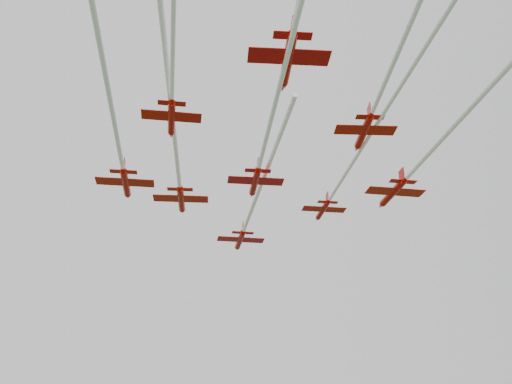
{
  "coord_description": "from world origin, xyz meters",
  "views": [
    {
      "loc": [
        -1.58,
        -92.08,
        9.84
      ],
      "look_at": [
        -0.81,
        -4.01,
        49.92
      ],
      "focal_mm": 40.0,
      "sensor_mm": 36.0,
      "label": 1
    }
  ],
  "objects_px": {
    "jet_row2_right": "(354,160)",
    "jet_row3_right": "(434,148)",
    "jet_lead": "(250,214)",
    "jet_row3_mid": "(266,141)",
    "jet_row4_left": "(172,77)",
    "jet_row4_right": "(384,85)",
    "jet_row3_left": "(119,145)",
    "jet_row2_left": "(178,166)"
  },
  "relations": [
    {
      "from": "jet_row3_right",
      "to": "jet_row4_right",
      "type": "relative_size",
      "value": 1.28
    },
    {
      "from": "jet_row2_right",
      "to": "jet_row3_right",
      "type": "distance_m",
      "value": 11.88
    },
    {
      "from": "jet_row4_left",
      "to": "jet_row4_right",
      "type": "bearing_deg",
      "value": -6.64
    },
    {
      "from": "jet_lead",
      "to": "jet_row4_left",
      "type": "distance_m",
      "value": 43.13
    },
    {
      "from": "jet_row3_left",
      "to": "jet_lead",
      "type": "bearing_deg",
      "value": 51.76
    },
    {
      "from": "jet_lead",
      "to": "jet_row2_right",
      "type": "bearing_deg",
      "value": -62.82
    },
    {
      "from": "jet_lead",
      "to": "jet_row2_left",
      "type": "distance_m",
      "value": 21.04
    },
    {
      "from": "jet_row3_mid",
      "to": "jet_lead",
      "type": "bearing_deg",
      "value": 88.34
    },
    {
      "from": "jet_lead",
      "to": "jet_row3_left",
      "type": "distance_m",
      "value": 34.69
    },
    {
      "from": "jet_row3_left",
      "to": "jet_row3_right",
      "type": "distance_m",
      "value": 43.93
    },
    {
      "from": "jet_row3_mid",
      "to": "jet_row4_left",
      "type": "xyz_separation_m",
      "value": [
        -11.42,
        -12.45,
        1.54
      ]
    },
    {
      "from": "jet_lead",
      "to": "jet_row2_left",
      "type": "relative_size",
      "value": 1.03
    },
    {
      "from": "jet_row3_right",
      "to": "jet_row3_left",
      "type": "bearing_deg",
      "value": 173.03
    },
    {
      "from": "jet_lead",
      "to": "jet_row4_left",
      "type": "relative_size",
      "value": 1.41
    },
    {
      "from": "jet_lead",
      "to": "jet_row3_mid",
      "type": "relative_size",
      "value": 1.09
    },
    {
      "from": "jet_row2_left",
      "to": "jet_row4_left",
      "type": "height_order",
      "value": "jet_row2_left"
    },
    {
      "from": "jet_row4_left",
      "to": "jet_row3_left",
      "type": "bearing_deg",
      "value": 117.29
    },
    {
      "from": "jet_lead",
      "to": "jet_row4_right",
      "type": "bearing_deg",
      "value": -77.1
    },
    {
      "from": "jet_row2_right",
      "to": "jet_row3_left",
      "type": "distance_m",
      "value": 34.66
    },
    {
      "from": "jet_row2_right",
      "to": "jet_row4_left",
      "type": "xyz_separation_m",
      "value": [
        -25.01,
        -19.94,
        0.52
      ]
    },
    {
      "from": "jet_row3_left",
      "to": "jet_row4_right",
      "type": "distance_m",
      "value": 36.26
    },
    {
      "from": "jet_row4_right",
      "to": "jet_row3_mid",
      "type": "bearing_deg",
      "value": 137.16
    },
    {
      "from": "jet_row2_left",
      "to": "jet_row4_right",
      "type": "height_order",
      "value": "jet_row2_left"
    },
    {
      "from": "jet_row4_right",
      "to": "jet_row4_left",
      "type": "bearing_deg",
      "value": 178.94
    },
    {
      "from": "jet_row3_right",
      "to": "jet_row4_left",
      "type": "relative_size",
      "value": 1.46
    },
    {
      "from": "jet_row2_left",
      "to": "jet_row3_right",
      "type": "distance_m",
      "value": 38.97
    },
    {
      "from": "jet_row4_left",
      "to": "jet_row4_right",
      "type": "height_order",
      "value": "jet_row4_left"
    },
    {
      "from": "jet_row3_left",
      "to": "jet_row4_right",
      "type": "xyz_separation_m",
      "value": [
        34.15,
        -12.07,
        1.69
      ]
    },
    {
      "from": "jet_row3_mid",
      "to": "jet_row3_right",
      "type": "distance_m",
      "value": 23.71
    },
    {
      "from": "jet_row2_left",
      "to": "jet_row3_mid",
      "type": "height_order",
      "value": "jet_row2_left"
    },
    {
      "from": "jet_lead",
      "to": "jet_row2_right",
      "type": "distance_m",
      "value": 27.23
    },
    {
      "from": "jet_row2_left",
      "to": "jet_row3_mid",
      "type": "distance_m",
      "value": 18.42
    },
    {
      "from": "jet_row2_right",
      "to": "jet_row3_mid",
      "type": "relative_size",
      "value": 1.23
    },
    {
      "from": "jet_row2_left",
      "to": "jet_row3_right",
      "type": "xyz_separation_m",
      "value": [
        37.37,
        -10.75,
        -2.56
      ]
    },
    {
      "from": "jet_row3_right",
      "to": "jet_row4_right",
      "type": "bearing_deg",
      "value": -134.83
    },
    {
      "from": "jet_row2_left",
      "to": "jet_row3_mid",
      "type": "bearing_deg",
      "value": -45.38
    },
    {
      "from": "jet_row2_left",
      "to": "jet_row3_left",
      "type": "xyz_separation_m",
      "value": [
        -6.53,
        -11.98,
        -3.03
      ]
    },
    {
      "from": "jet_lead",
      "to": "jet_row3_right",
      "type": "distance_m",
      "value": 38.39
    },
    {
      "from": "jet_row4_left",
      "to": "jet_row3_mid",
      "type": "bearing_deg",
      "value": 39.71
    },
    {
      "from": "jet_row3_left",
      "to": "jet_row3_mid",
      "type": "height_order",
      "value": "jet_row3_mid"
    },
    {
      "from": "jet_row2_left",
      "to": "jet_row4_left",
      "type": "distance_m",
      "value": 24.66
    },
    {
      "from": "jet_row2_right",
      "to": "jet_row4_right",
      "type": "height_order",
      "value": "jet_row4_right"
    }
  ]
}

